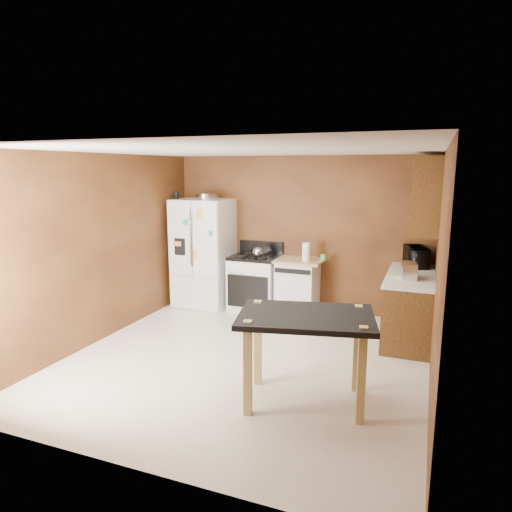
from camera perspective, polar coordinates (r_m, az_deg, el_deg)
The scene contains 18 objects.
floor at distance 5.74m, azimuth -1.15°, elevation -12.72°, with size 4.50×4.50×0.00m, color white.
ceiling at distance 5.26m, azimuth -1.26°, elevation 13.07°, with size 4.50×4.50×0.00m, color white.
wall_back at distance 7.46m, azimuth 5.38°, elevation 2.78°, with size 4.20×4.20×0.00m, color brown.
wall_front at distance 3.46m, azimuth -15.64°, elevation -7.23°, with size 4.20×4.20×0.00m, color brown.
wall_left at distance 6.45m, azimuth -18.74°, elevation 0.95°, with size 4.50×4.50×0.00m, color brown.
wall_right at distance 4.98m, azimuth 21.78°, elevation -2.08°, with size 4.50×4.50×0.00m, color brown.
roasting_pan at distance 7.65m, azimuth -6.14°, elevation 7.44°, with size 0.36×0.36×0.09m, color silver.
pen_cup at distance 7.78m, azimuth -9.93°, elevation 7.51°, with size 0.08×0.08×0.12m, color black.
kettle at distance 7.25m, azimuth 0.22°, elevation 0.46°, with size 0.17×0.17×0.17m, color silver.
paper_towel at distance 7.04m, azimuth 6.29°, elevation 0.49°, with size 0.12×0.12×0.29m, color white.
green_canister at distance 7.14m, azimuth 8.40°, elevation -0.20°, with size 0.09×0.09×0.10m, color green.
toaster at distance 6.18m, azimuth 18.56°, elevation -1.76°, with size 0.18×0.29×0.21m, color silver.
microwave at distance 6.97m, azimuth 19.38°, elevation -0.18°, with size 0.48×0.33×0.27m, color black.
refrigerator at distance 7.74m, azimuth -6.58°, elevation 0.42°, with size 0.90×0.80×1.80m.
gas_range at distance 7.51m, azimuth -0.12°, elevation -3.25°, with size 0.76×0.68×1.10m.
dishwasher at distance 7.32m, azimuth 5.22°, elevation -3.76°, with size 0.78×0.63×0.89m.
right_cabinets at distance 6.50m, azimuth 19.20°, elevation -2.09°, with size 0.63×1.58×2.45m.
island at distance 4.51m, azimuth 6.25°, elevation -8.90°, with size 1.45×1.13×0.93m.
Camera 1 is at (2.00, -4.86, 2.30)m, focal length 32.00 mm.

